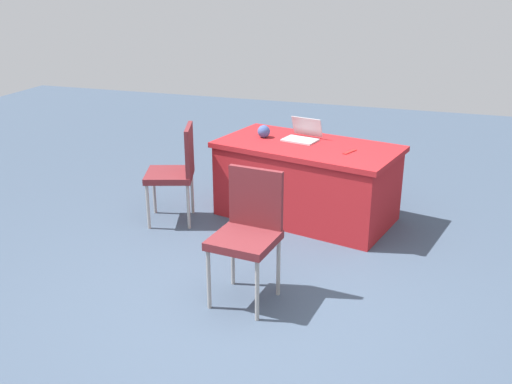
% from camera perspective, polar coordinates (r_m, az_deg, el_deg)
% --- Properties ---
extents(ground_plane, '(14.40, 14.40, 0.00)m').
position_cam_1_polar(ground_plane, '(4.16, -0.30, -12.53)').
color(ground_plane, '#3D4C60').
extents(table_foreground, '(1.87, 1.26, 0.75)m').
position_cam_1_polar(table_foreground, '(5.68, 5.01, 1.08)').
color(table_foreground, '#AD1E23').
rests_on(table_foreground, ground).
extents(chair_near_front, '(0.56, 0.56, 0.95)m').
position_cam_1_polar(chair_near_front, '(5.57, -7.81, 2.38)').
color(chair_near_front, '#9E9993').
rests_on(chair_near_front, ground).
extents(chair_tucked_right, '(0.49, 0.49, 0.98)m').
position_cam_1_polar(chair_tucked_right, '(4.17, -0.76, -3.50)').
color(chair_tucked_right, '#9E9993').
rests_on(chair_tucked_right, ground).
extents(laptop_silver, '(0.38, 0.36, 0.21)m').
position_cam_1_polar(laptop_silver, '(5.71, 4.57, 5.53)').
color(laptop_silver, silver).
rests_on(laptop_silver, table_foreground).
extents(yarn_ball, '(0.12, 0.12, 0.12)m').
position_cam_1_polar(yarn_ball, '(5.77, 0.77, 5.99)').
color(yarn_ball, '#3F5999').
rests_on(yarn_ball, table_foreground).
extents(scissors_red, '(0.11, 0.18, 0.01)m').
position_cam_1_polar(scissors_red, '(5.36, 9.20, 3.92)').
color(scissors_red, red).
rests_on(scissors_red, table_foreground).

